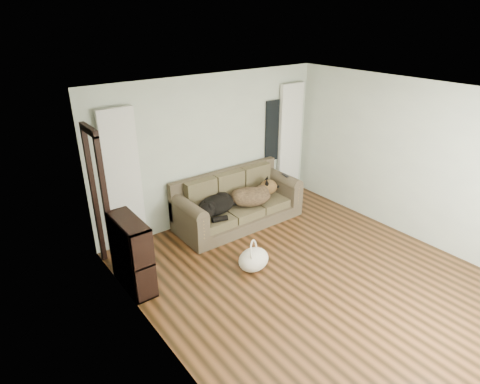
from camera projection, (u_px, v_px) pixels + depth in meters
floor at (310, 278)px, 5.80m from camera, size 5.00×5.00×0.00m
ceiling at (326, 97)px, 4.73m from camera, size 5.00×5.00×0.00m
wall_back at (213, 149)px, 7.08m from camera, size 4.50×0.04×2.60m
wall_left at (163, 254)px, 4.03m from camera, size 0.04×5.00×2.60m
wall_right at (413, 162)px, 6.50m from camera, size 0.04×5.00×2.60m
curtain_left at (123, 181)px, 6.15m from camera, size 0.55×0.08×2.25m
curtain_right at (290, 140)px, 8.07m from camera, size 0.55×0.08×2.25m
window_pane at (275, 130)px, 7.81m from camera, size 0.50×0.03×1.20m
door_casing at (100, 204)px, 5.65m from camera, size 0.07×0.60×2.10m
sofa at (239, 200)px, 7.15m from camera, size 2.29×0.99×0.94m
dog_black_lab at (215, 207)px, 6.84m from camera, size 0.80×0.62×0.31m
dog_shepherd at (252, 196)px, 7.19m from camera, size 0.94×0.82×0.35m
tv_remote at (285, 175)px, 7.48m from camera, size 0.07×0.16×0.02m
tote_bag at (253, 261)px, 5.93m from camera, size 0.58×0.51×0.35m
bookshelf at (132, 255)px, 5.44m from camera, size 0.34×0.84×1.04m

